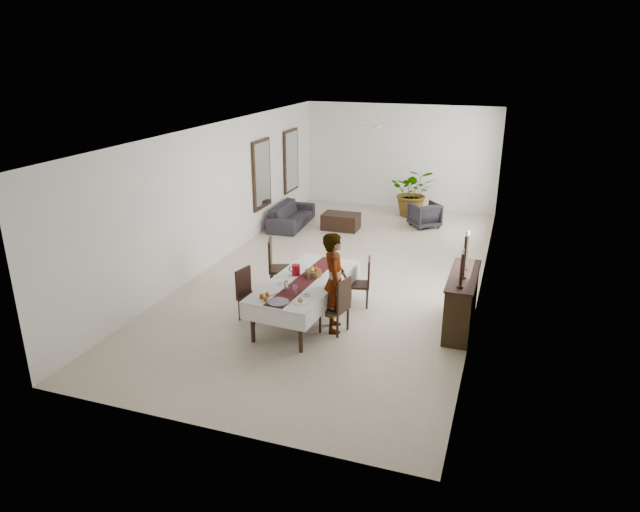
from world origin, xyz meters
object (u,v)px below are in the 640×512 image
(sofa, at_px, (292,215))
(dining_table_top, at_px, (305,282))
(woman, at_px, (334,282))
(sideboard_body, at_px, (461,302))
(red_pitcher, at_px, (296,270))

(sofa, bearing_deg, dining_table_top, -159.33)
(dining_table_top, relative_size, woman, 1.36)
(sofa, bearing_deg, sideboard_body, -136.94)
(red_pitcher, xyz_separation_m, sofa, (-2.23, 5.35, -0.58))
(dining_table_top, bearing_deg, red_pitcher, 149.04)
(dining_table_top, distance_m, woman, 0.69)
(woman, xyz_separation_m, sofa, (-3.11, 5.74, -0.60))
(sideboard_body, bearing_deg, sofa, 136.56)
(red_pitcher, relative_size, woman, 0.11)
(red_pitcher, distance_m, sideboard_body, 3.05)
(dining_table_top, xyz_separation_m, sofa, (-2.48, 5.52, -0.44))
(red_pitcher, bearing_deg, sideboard_body, 7.57)
(dining_table_top, height_order, sofa, dining_table_top)
(dining_table_top, height_order, woman, woman)
(dining_table_top, relative_size, red_pitcher, 12.00)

